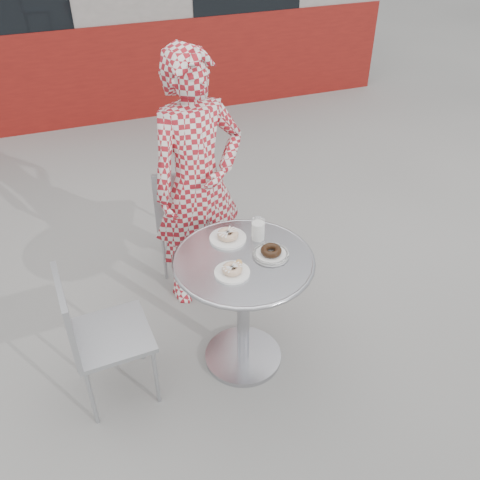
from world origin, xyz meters
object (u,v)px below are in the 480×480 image
object	(u,v)px
chair_far	(189,234)
plate_far	(228,236)
seated_person	(198,184)
milk_cup	(258,230)
plate_near	(232,270)
chair_left	(113,358)
bistro_table	(243,286)
plate_checker	(271,253)

from	to	relation	value
chair_far	plate_far	size ratio (longest dim) A/B	4.23
seated_person	milk_cup	distance (m)	0.57
plate_near	seated_person	bearing A→B (deg)	86.18
plate_far	chair_left	bearing A→B (deg)	-166.81
plate_near	milk_cup	size ratio (longest dim) A/B	1.48
bistro_table	plate_checker	xyz separation A→B (m)	(0.14, -0.02, 0.20)
chair_far	plate_far	world-z (taller)	chair_far
chair_left	milk_cup	size ratio (longest dim) A/B	6.84
bistro_table	chair_left	size ratio (longest dim) A/B	0.91
chair_far	plate_near	world-z (taller)	chair_far
chair_far	plate_checker	world-z (taller)	chair_far
bistro_table	plate_far	xyz separation A→B (m)	(-0.02, 0.19, 0.20)
plate_near	milk_cup	xyz separation A→B (m)	(0.22, 0.22, 0.04)
chair_far	milk_cup	world-z (taller)	milk_cup
seated_person	chair_left	bearing A→B (deg)	-147.56
seated_person	plate_checker	distance (m)	0.72
chair_far	seated_person	distance (m)	0.62
plate_near	chair_far	bearing A→B (deg)	87.67
chair_left	plate_near	world-z (taller)	chair_left
plate_near	plate_checker	bearing A→B (deg)	16.15
chair_far	plate_checker	size ratio (longest dim) A/B	4.41
plate_checker	bistro_table	bearing A→B (deg)	172.86
chair_left	milk_cup	world-z (taller)	milk_cup
chair_left	milk_cup	distance (m)	1.02
plate_far	plate_near	size ratio (longest dim) A/B	1.12
seated_person	plate_checker	size ratio (longest dim) A/B	8.62
seated_person	milk_cup	world-z (taller)	seated_person
plate_far	plate_checker	distance (m)	0.26
bistro_table	plate_near	size ratio (longest dim) A/B	4.20
seated_person	plate_checker	xyz separation A→B (m)	(0.18, -0.70, -0.06)
chair_far	milk_cup	bearing A→B (deg)	117.63
chair_far	plate_near	distance (m)	1.16
bistro_table	milk_cup	xyz separation A→B (m)	(0.13, 0.14, 0.24)
seated_person	milk_cup	xyz separation A→B (m)	(0.17, -0.54, -0.02)
chair_far	seated_person	world-z (taller)	seated_person
seated_person	plate_far	bearing A→B (deg)	-99.17
chair_far	plate_far	bearing A→B (deg)	107.28
bistro_table	milk_cup	bearing A→B (deg)	46.37
bistro_table	seated_person	distance (m)	0.73
seated_person	plate_checker	bearing A→B (deg)	-86.86
chair_far	seated_person	xyz separation A→B (m)	(0.01, -0.28, 0.56)
plate_far	milk_cup	distance (m)	0.16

